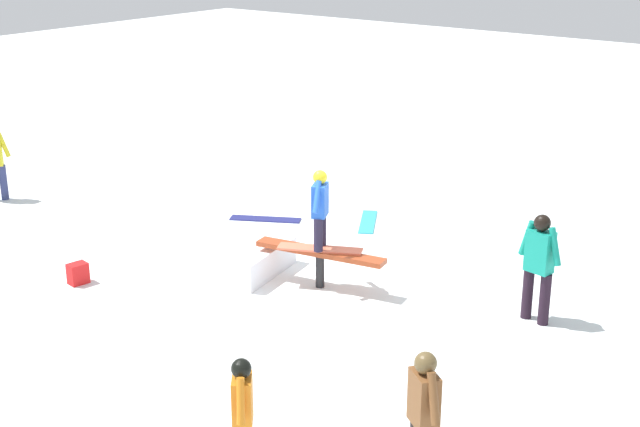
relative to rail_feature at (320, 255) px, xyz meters
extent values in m
plane|color=white|center=(0.00, 0.00, -0.53)|extent=(60.00, 60.00, 0.00)
cylinder|color=black|center=(0.00, 0.00, -0.26)|extent=(0.14, 0.14, 0.55)
cube|color=#A53F1E|center=(0.00, 0.00, 0.06)|extent=(2.18, 0.67, 0.08)
cube|color=white|center=(-1.70, -0.32, -0.30)|extent=(2.04, 1.80, 0.46)
cube|color=#F7704E|center=(0.00, 0.00, 0.11)|extent=(1.32, 0.83, 0.03)
cylinder|color=#241E35|center=(0.06, -0.12, 0.39)|extent=(0.14, 0.14, 0.53)
cylinder|color=#241E35|center=(-0.06, 0.12, 0.39)|extent=(0.14, 0.14, 0.53)
cube|color=blue|center=(0.00, 0.00, 0.92)|extent=(0.34, 0.40, 0.51)
cylinder|color=blue|center=(0.09, -0.19, 1.03)|extent=(0.22, 0.34, 0.47)
cylinder|color=blue|center=(-0.09, 0.19, 1.03)|extent=(0.22, 0.34, 0.47)
sphere|color=yellow|center=(0.00, 0.00, 1.28)|extent=(0.22, 0.22, 0.22)
cylinder|color=black|center=(3.09, 0.94, -0.15)|extent=(0.16, 0.16, 0.78)
cylinder|color=black|center=(3.38, 0.89, -0.15)|extent=(0.16, 0.16, 0.78)
cube|color=#159B85|center=(3.23, 0.92, 0.55)|extent=(0.41, 0.30, 0.62)
cylinder|color=#159B85|center=(3.00, 0.96, 0.69)|extent=(0.25, 0.14, 0.55)
cylinder|color=#159B85|center=(3.47, 0.87, 0.69)|extent=(0.25, 0.14, 0.55)
sphere|color=black|center=(3.23, 0.92, 0.98)|extent=(0.24, 0.24, 0.24)
cylinder|color=navy|center=(-7.92, -0.37, -0.17)|extent=(0.15, 0.15, 0.73)
cylinder|color=yellow|center=(-7.86, -0.30, 0.62)|extent=(0.22, 0.24, 0.53)
cube|color=orange|center=(2.44, -4.51, 0.41)|extent=(0.36, 0.38, 0.54)
cylinder|color=orange|center=(2.32, -4.35, 0.53)|extent=(0.19, 0.21, 0.48)
cylinder|color=orange|center=(2.57, -4.67, 0.53)|extent=(0.19, 0.21, 0.48)
sphere|color=black|center=(2.44, -4.51, 0.78)|extent=(0.21, 0.21, 0.21)
cube|color=brown|center=(3.95, -3.44, 0.47)|extent=(0.42, 0.39, 0.58)
cylinder|color=brown|center=(4.13, -3.57, 0.60)|extent=(0.25, 0.22, 0.52)
cylinder|color=brown|center=(3.76, -3.30, 0.60)|extent=(0.25, 0.22, 0.52)
sphere|color=brown|center=(3.95, -3.44, 0.88)|extent=(0.23, 0.23, 0.23)
cube|color=#32AEC0|center=(-1.13, 2.99, -0.52)|extent=(0.90, 1.27, 0.02)
cube|color=navy|center=(-2.80, 1.92, -0.52)|extent=(1.34, 0.91, 0.02)
cube|color=red|center=(-3.16, -2.24, -0.36)|extent=(0.27, 0.33, 0.34)
camera|label=1|loc=(7.90, -10.35, 5.16)|focal=50.00mm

